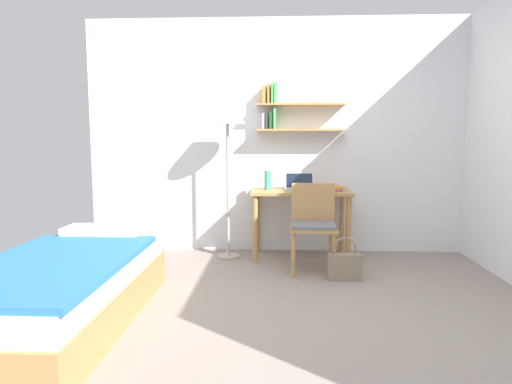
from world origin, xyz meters
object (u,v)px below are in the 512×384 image
at_px(desk_chair, 313,222).
at_px(laptop, 299,185).
at_px(bed, 63,291).
at_px(standing_lamp, 227,122).
at_px(water_bottle, 268,180).
at_px(desk, 301,203).
at_px(handbag, 345,265).
at_px(book_stack, 334,188).

relative_size(desk_chair, laptop, 2.62).
distance_m(desk_chair, laptop, 0.64).
bearing_deg(bed, laptop, 48.09).
distance_m(bed, desk_chair, 2.26).
height_order(desk_chair, laptop, laptop).
bearing_deg(standing_lamp, water_bottle, 13.57).
height_order(desk, standing_lamp, standing_lamp).
height_order(bed, standing_lamp, standing_lamp).
bearing_deg(bed, desk, 47.03).
bearing_deg(handbag, desk, 115.55).
relative_size(laptop, book_stack, 1.48).
distance_m(desk, desk_chair, 0.52).
distance_m(bed, water_bottle, 2.41).
distance_m(book_stack, handbag, 0.97).
distance_m(standing_lamp, handbag, 1.88).
bearing_deg(bed, desk_chair, 36.47).
height_order(desk_chair, handbag, desk_chair).
distance_m(water_bottle, handbag, 1.29).
bearing_deg(desk, bed, -132.97).
height_order(laptop, water_bottle, water_bottle).
xyz_separation_m(desk_chair, standing_lamp, (-0.87, 0.45, 0.97)).
bearing_deg(desk, laptop, 101.65).
bearing_deg(book_stack, water_bottle, 174.65).
height_order(standing_lamp, handbag, standing_lamp).
relative_size(desk_chair, book_stack, 3.89).
distance_m(desk_chair, water_bottle, 0.80).
bearing_deg(water_bottle, laptop, 0.62).
bearing_deg(water_bottle, desk, -8.50).
distance_m(water_bottle, book_stack, 0.71).
bearing_deg(water_bottle, book_stack, -5.35).
bearing_deg(handbag, book_stack, 90.93).
distance_m(laptop, water_bottle, 0.35).
bearing_deg(book_stack, standing_lamp, -178.22).
xyz_separation_m(bed, laptop, (1.70, 1.90, 0.54)).
bearing_deg(laptop, handbag, -65.33).
relative_size(bed, laptop, 5.99).
height_order(bed, laptop, laptop).
xyz_separation_m(bed, standing_lamp, (0.94, 1.79, 1.21)).
distance_m(desk, book_stack, 0.39).
xyz_separation_m(desk, water_bottle, (-0.35, 0.05, 0.24)).
xyz_separation_m(bed, handbag, (2.08, 1.08, -0.11)).
bearing_deg(standing_lamp, desk_chair, -27.59).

